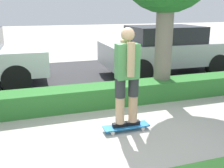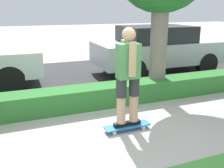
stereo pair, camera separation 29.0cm
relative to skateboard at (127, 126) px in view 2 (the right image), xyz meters
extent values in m
plane|color=#ADA89E|center=(-0.25, -0.26, -0.07)|extent=(60.00, 60.00, 0.00)
cube|color=#2D2D30|center=(-0.25, 3.94, -0.07)|extent=(13.05, 5.00, 0.01)
cube|color=#2D702D|center=(-0.25, 1.34, 0.15)|extent=(13.05, 0.60, 0.45)
cube|color=#1E6BAD|center=(0.00, 0.00, 0.01)|extent=(0.82, 0.24, 0.02)
cylinder|color=silver|center=(0.28, -0.09, -0.04)|extent=(0.07, 0.04, 0.07)
cylinder|color=silver|center=(0.28, 0.09, -0.04)|extent=(0.07, 0.04, 0.07)
cylinder|color=silver|center=(-0.28, -0.09, -0.04)|extent=(0.07, 0.04, 0.07)
cylinder|color=silver|center=(-0.28, 0.09, -0.04)|extent=(0.07, 0.04, 0.07)
cube|color=black|center=(-0.12, 0.00, 0.05)|extent=(0.26, 0.09, 0.07)
cylinder|color=tan|center=(-0.12, 0.00, 0.48)|extent=(0.15, 0.15, 0.79)
cylinder|color=#2D2D33|center=(-0.12, 0.00, 0.72)|extent=(0.18, 0.18, 0.32)
cube|color=black|center=(0.12, 0.00, 0.05)|extent=(0.26, 0.09, 0.07)
cylinder|color=tan|center=(0.12, 0.00, 0.48)|extent=(0.15, 0.15, 0.79)
cylinder|color=#2D2D33|center=(0.12, 0.00, 0.72)|extent=(0.18, 0.18, 0.32)
cube|color=#519356|center=(0.00, 0.00, 1.17)|extent=(0.38, 0.21, 0.58)
cylinder|color=tan|center=(0.00, -0.16, 1.23)|extent=(0.12, 0.12, 0.55)
cylinder|color=tan|center=(0.00, 0.16, 1.23)|extent=(0.12, 0.12, 0.55)
sphere|color=tan|center=(0.00, 0.00, 1.61)|extent=(0.22, 0.22, 0.22)
cylinder|color=#70665B|center=(1.48, 1.49, 1.16)|extent=(0.40, 0.40, 2.47)
cylinder|color=black|center=(-1.86, 2.83, 0.30)|extent=(0.74, 0.23, 0.74)
cylinder|color=black|center=(-1.86, 4.63, 0.30)|extent=(0.74, 0.23, 0.74)
cube|color=#B7B7BC|center=(2.77, 3.56, 0.62)|extent=(4.23, 1.91, 0.68)
cube|color=black|center=(2.65, 3.56, 1.21)|extent=(2.21, 1.66, 0.50)
cylinder|color=black|center=(4.07, 2.71, 0.28)|extent=(0.71, 0.22, 0.71)
cylinder|color=black|center=(4.07, 4.41, 0.28)|extent=(0.71, 0.22, 0.71)
cylinder|color=black|center=(1.47, 2.71, 0.28)|extent=(0.71, 0.22, 0.71)
cylinder|color=black|center=(1.47, 4.41, 0.28)|extent=(0.71, 0.22, 0.71)
camera|label=1|loc=(-1.55, -3.95, 2.02)|focal=42.00mm
camera|label=2|loc=(-1.82, -3.85, 2.02)|focal=42.00mm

